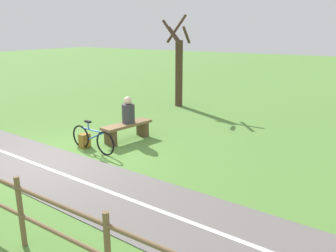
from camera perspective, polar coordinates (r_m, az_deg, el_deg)
name	(u,v)px	position (r m, az deg, el deg)	size (l,w,h in m)	color
ground_plane	(64,158)	(9.10, -16.84, -5.14)	(80.00, 80.00, 0.00)	#548438
paved_path	(184,220)	(6.07, 2.60, -15.35)	(2.08, 36.00, 0.02)	#66605E
path_centre_line	(184,220)	(6.07, 2.60, -15.27)	(0.10, 32.00, 0.00)	silver
bench	(127,129)	(10.07, -6.80, -0.45)	(1.67, 0.77, 0.51)	brown
person_seated	(128,112)	(9.99, -6.61, 2.37)	(0.44, 0.44, 0.78)	#38383D
bicycle	(93,139)	(9.29, -12.40, -2.15)	(0.19, 1.60, 0.83)	black
backpack	(85,141)	(9.70, -13.64, -2.40)	(0.28, 0.26, 0.39)	olive
tree_by_path	(179,67)	(14.37, 1.76, 9.74)	(1.26, 1.03, 3.73)	#473323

